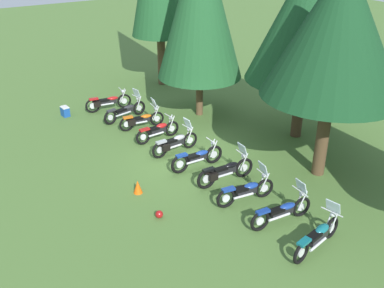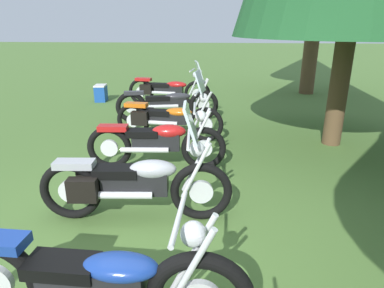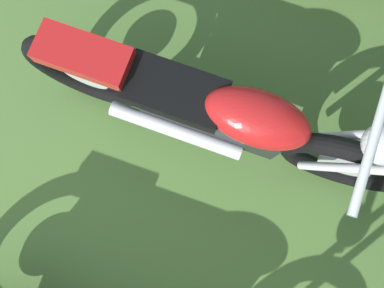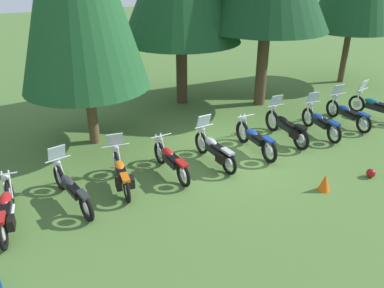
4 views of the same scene
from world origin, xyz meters
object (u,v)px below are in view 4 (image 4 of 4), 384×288
(motorcycle_8, at_px, (347,113))
(motorcycle_0, at_px, (6,210))
(dropped_helmet, at_px, (371,173))
(motorcycle_3, at_px, (171,160))
(motorcycle_1, at_px, (71,188))
(motorcycle_7, at_px, (320,122))
(motorcycle_6, at_px, (287,127))
(traffic_cone, at_px, (325,183))
(motorcycle_9, at_px, (376,106))
(motorcycle_4, at_px, (215,149))
(motorcycle_5, at_px, (255,139))
(motorcycle_2, at_px, (121,173))

(motorcycle_8, bearing_deg, motorcycle_0, 98.98)
(dropped_helmet, bearing_deg, motorcycle_3, 151.76)
(motorcycle_1, xyz_separation_m, motorcycle_7, (8.58, 0.43, 0.02))
(motorcycle_6, xyz_separation_m, traffic_cone, (-1.08, -2.94, -0.25))
(motorcycle_1, height_order, traffic_cone, motorcycle_1)
(motorcycle_9, bearing_deg, motorcycle_4, 81.43)
(motorcycle_5, height_order, motorcycle_8, motorcycle_8)
(motorcycle_6, distance_m, motorcycle_8, 2.89)
(motorcycle_5, relative_size, traffic_cone, 4.72)
(motorcycle_6, xyz_separation_m, motorcycle_9, (4.37, 0.08, -0.01))
(motorcycle_2, bearing_deg, motorcycle_5, -81.43)
(motorcycle_7, distance_m, motorcycle_8, 1.52)
(motorcycle_6, distance_m, dropped_helmet, 3.10)
(motorcycle_5, distance_m, motorcycle_9, 5.82)
(motorcycle_9, bearing_deg, dropped_helmet, 117.53)
(motorcycle_4, height_order, motorcycle_9, motorcycle_4)
(motorcycle_7, height_order, traffic_cone, motorcycle_7)
(motorcycle_1, xyz_separation_m, dropped_helmet, (7.80, -2.46, -0.32))
(motorcycle_9, xyz_separation_m, dropped_helmet, (-3.77, -3.09, -0.35))
(motorcycle_8, relative_size, traffic_cone, 4.79)
(motorcycle_0, relative_size, motorcycle_9, 1.03)
(motorcycle_4, xyz_separation_m, motorcycle_7, (4.35, 0.22, -0.01))
(motorcycle_5, distance_m, traffic_cone, 2.73)
(motorcycle_0, relative_size, motorcycle_6, 0.98)
(motorcycle_7, relative_size, traffic_cone, 4.55)
(motorcycle_0, relative_size, motorcycle_1, 0.98)
(traffic_cone, bearing_deg, motorcycle_6, 69.83)
(motorcycle_0, bearing_deg, motorcycle_2, -73.60)
(motorcycle_3, distance_m, motorcycle_9, 8.77)
(motorcycle_5, bearing_deg, motorcycle_3, 93.17)
(motorcycle_3, bearing_deg, motorcycle_9, -91.00)
(motorcycle_1, relative_size, motorcycle_5, 1.04)
(motorcycle_0, xyz_separation_m, traffic_cone, (7.63, -2.10, -0.22))
(motorcycle_1, bearing_deg, motorcycle_0, 88.97)
(motorcycle_7, distance_m, dropped_helmet, 3.01)
(traffic_cone, bearing_deg, motorcycle_8, 37.27)
(motorcycle_3, height_order, traffic_cone, motorcycle_3)
(motorcycle_3, distance_m, motorcycle_8, 7.30)
(motorcycle_5, distance_m, motorcycle_7, 2.82)
(motorcycle_6, bearing_deg, motorcycle_2, 96.69)
(motorcycle_6, bearing_deg, motorcycle_0, 98.25)
(motorcycle_7, bearing_deg, motorcycle_1, 100.24)
(motorcycle_1, relative_size, motorcycle_3, 1.10)
(motorcycle_0, height_order, motorcycle_7, motorcycle_7)
(motorcycle_0, height_order, motorcycle_8, motorcycle_8)
(motorcycle_6, bearing_deg, traffic_cone, 162.55)
(motorcycle_3, bearing_deg, motorcycle_1, 90.92)
(motorcycle_1, bearing_deg, motorcycle_6, -97.24)
(motorcycle_1, relative_size, motorcycle_9, 1.05)
(motorcycle_7, height_order, motorcycle_8, motorcycle_7)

